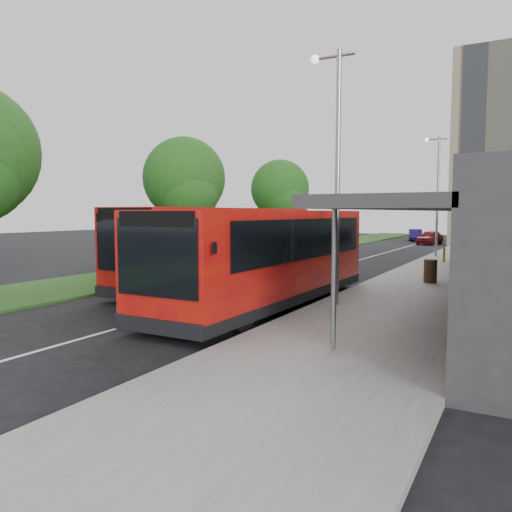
{
  "coord_description": "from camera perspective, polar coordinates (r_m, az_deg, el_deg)",
  "views": [
    {
      "loc": [
        9.54,
        -13.22,
        3.1
      ],
      "look_at": [
        0.78,
        2.88,
        1.5
      ],
      "focal_mm": 35.0,
      "sensor_mm": 36.0,
      "label": 1
    }
  ],
  "objects": [
    {
      "name": "ground",
      "position": [
        16.59,
        -7.18,
        -5.82
      ],
      "size": [
        120.0,
        120.0,
        0.0
      ],
      "primitive_type": "plane",
      "color": "black",
      "rests_on": "ground"
    },
    {
      "name": "pavement",
      "position": [
        33.54,
        22.36,
        -0.56
      ],
      "size": [
        5.0,
        80.0,
        0.15
      ],
      "primitive_type": "cube",
      "color": "slate",
      "rests_on": "ground"
    },
    {
      "name": "grass_verge",
      "position": [
        37.23,
        2.06,
        0.29
      ],
      "size": [
        5.0,
        80.0,
        0.1
      ],
      "primitive_type": "cube",
      "color": "#1C4315",
      "rests_on": "ground"
    },
    {
      "name": "lane_centre_line",
      "position": [
        29.95,
        9.81,
        -1.01
      ],
      "size": [
        0.12,
        70.0,
        0.01
      ],
      "primitive_type": "cube",
      "color": "silver",
      "rests_on": "ground"
    },
    {
      "name": "kerb_dashes",
      "position": [
        32.96,
        17.5,
        -0.62
      ],
      "size": [
        0.12,
        56.0,
        0.01
      ],
      "color": "silver",
      "rests_on": "ground"
    },
    {
      "name": "tree_mid",
      "position": [
        27.79,
        -8.15,
        8.13
      ],
      "size": [
        4.5,
        4.5,
        7.2
      ],
      "color": "black",
      "rests_on": "ground"
    },
    {
      "name": "tree_far",
      "position": [
        38.09,
        2.78,
        7.2
      ],
      "size": [
        4.43,
        4.43,
        7.08
      ],
      "color": "black",
      "rests_on": "ground"
    },
    {
      "name": "lamp_post_near",
      "position": [
        16.24,
        9.04,
        10.64
      ],
      "size": [
        1.44,
        0.28,
        8.0
      ],
      "color": "gray",
      "rests_on": "pavement"
    },
    {
      "name": "lamp_post_far",
      "position": [
        35.67,
        19.93,
        7.3
      ],
      "size": [
        1.44,
        0.28,
        8.0
      ],
      "color": "gray",
      "rests_on": "pavement"
    },
    {
      "name": "bus_main",
      "position": [
        16.44,
        1.38,
        -0.17
      ],
      "size": [
        3.03,
        11.22,
        3.16
      ],
      "rotation": [
        0.0,
        0.0,
        -0.01
      ],
      "color": "red",
      "rests_on": "ground"
    },
    {
      "name": "bus_second",
      "position": [
        21.25,
        -3.83,
        1.16
      ],
      "size": [
        3.2,
        11.66,
        3.29
      ],
      "rotation": [
        0.0,
        0.0,
        -0.02
      ],
      "color": "red",
      "rests_on": "ground"
    },
    {
      "name": "litter_bin",
      "position": [
        22.26,
        19.3,
        -1.64
      ],
      "size": [
        0.71,
        0.71,
        0.97
      ],
      "primitive_type": "cylinder",
      "rotation": [
        0.0,
        0.0,
        -0.42
      ],
      "color": "#392617",
      "rests_on": "pavement"
    },
    {
      "name": "bollard",
      "position": [
        31.91,
        20.69,
        0.16
      ],
      "size": [
        0.18,
        0.18,
        0.88
      ],
      "primitive_type": "cylinder",
      "rotation": [
        0.0,
        0.0,
        0.4
      ],
      "color": "#D89F0B",
      "rests_on": "pavement"
    },
    {
      "name": "car_near",
      "position": [
        51.37,
        19.25,
        2.03
      ],
      "size": [
        2.3,
        4.27,
        1.38
      ],
      "primitive_type": "imported",
      "rotation": [
        0.0,
        0.0,
        -0.17
      ],
      "color": "maroon",
      "rests_on": "ground"
    },
    {
      "name": "car_far",
      "position": [
        57.36,
        17.74,
        2.3
      ],
      "size": [
        2.21,
        4.09,
        1.28
      ],
      "primitive_type": "imported",
      "rotation": [
        0.0,
        0.0,
        0.23
      ],
      "color": "navy",
      "rests_on": "ground"
    }
  ]
}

